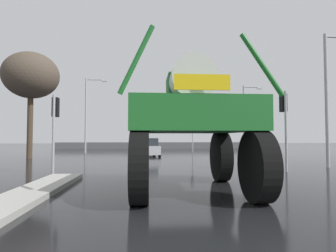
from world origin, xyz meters
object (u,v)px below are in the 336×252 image
object	(u,v)px
traffic_signal_far_left	(192,127)
bare_tree_left	(31,76)
traffic_signal_near_right	(284,113)
traffic_signal_far_right	(142,128)
streetlight_far_right	(246,115)
streetlight_far_left	(88,111)
oversize_sprayer	(189,124)
sedan_ahead	(147,148)
streetlight_near_right	(329,92)
traffic_signal_near_left	(55,116)

from	to	relation	value
traffic_signal_far_left	bare_tree_left	distance (m)	16.50
traffic_signal_near_right	traffic_signal_far_right	bearing A→B (deg)	110.96
traffic_signal_far_right	streetlight_far_right	world-z (taller)	streetlight_far_right
traffic_signal_near_right	traffic_signal_far_left	xyz separation A→B (m)	(-1.33, 17.72, 0.05)
streetlight_far_left	bare_tree_left	world-z (taller)	bare_tree_left
bare_tree_left	streetlight_far_right	bearing A→B (deg)	17.68
traffic_signal_far_left	traffic_signal_far_right	distance (m)	5.46
traffic_signal_far_left	streetlight_far_right	world-z (taller)	streetlight_far_right
oversize_sprayer	streetlight_far_right	xyz separation A→B (m)	(9.07, 19.92, 2.00)
oversize_sprayer	sedan_ahead	distance (m)	15.79
traffic_signal_near_right	streetlight_far_left	world-z (taller)	streetlight_far_left
streetlight_near_right	streetlight_far_right	xyz separation A→B (m)	(0.67, 14.20, -0.02)
oversize_sprayer	traffic_signal_far_right	xyz separation A→B (m)	(-1.72, 21.83, 0.69)
oversize_sprayer	sedan_ahead	size ratio (longest dim) A/B	1.20
traffic_signal_far_right	streetlight_far_right	size ratio (longest dim) A/B	0.52
traffic_signal_near_left	traffic_signal_near_right	xyz separation A→B (m)	(10.30, -0.00, 0.22)
traffic_signal_far_right	bare_tree_left	distance (m)	12.26
oversize_sprayer	bare_tree_left	xyz separation A→B (m)	(-10.20, 13.78, 4.36)
traffic_signal_near_left	traffic_signal_far_left	size ratio (longest dim) A/B	0.90
sedan_ahead	streetlight_far_right	xyz separation A→B (m)	(10.29, 4.23, 3.25)
streetlight_near_right	streetlight_far_right	world-z (taller)	streetlight_near_right
traffic_signal_near_right	traffic_signal_far_right	world-z (taller)	traffic_signal_near_right
oversize_sprayer	streetlight_far_left	distance (m)	22.46
traffic_signal_far_left	streetlight_far_left	bearing A→B (deg)	-176.08
sedan_ahead	bare_tree_left	bearing A→B (deg)	94.51
oversize_sprayer	streetlight_near_right	xyz separation A→B (m)	(8.41, 5.72, 2.02)
traffic_signal_near_right	bare_tree_left	xyz separation A→B (m)	(-15.28, 9.66, 3.63)
traffic_signal_far_left	traffic_signal_far_right	bearing A→B (deg)	179.98
oversize_sprayer	sedan_ahead	bearing A→B (deg)	4.76
streetlight_far_left	bare_tree_left	distance (m)	8.05
sedan_ahead	traffic_signal_far_left	xyz separation A→B (m)	(4.96, 6.14, 2.04)
traffic_signal_far_right	bare_tree_left	bearing A→B (deg)	-136.50
traffic_signal_near_left	streetlight_near_right	bearing A→B (deg)	6.70
traffic_signal_near_right	traffic_signal_far_right	distance (m)	18.98
oversize_sprayer	traffic_signal_near_left	bearing A→B (deg)	52.08
traffic_signal_near_left	traffic_signal_far_left	world-z (taller)	traffic_signal_far_left
traffic_signal_far_left	streetlight_far_left	size ratio (longest dim) A/B	0.48
traffic_signal_near_right	bare_tree_left	bearing A→B (deg)	147.68
bare_tree_left	streetlight_far_left	bearing A→B (deg)	68.95
traffic_signal_near_left	streetlight_far_right	bearing A→B (deg)	47.86
oversize_sprayer	sedan_ahead	xyz separation A→B (m)	(-1.22, 15.70, -1.26)
sedan_ahead	traffic_signal_near_right	size ratio (longest dim) A/B	1.16
sedan_ahead	streetlight_near_right	bearing A→B (deg)	-143.57
streetlight_far_left	oversize_sprayer	bearing A→B (deg)	-70.65
oversize_sprayer	streetlight_far_left	xyz separation A→B (m)	(-7.40, 21.07, 2.40)
bare_tree_left	sedan_ahead	bearing A→B (deg)	12.04
traffic_signal_near_left	streetlight_far_right	xyz separation A→B (m)	(14.30, 15.80, 1.49)
streetlight_near_right	streetlight_far_left	bearing A→B (deg)	135.84
oversize_sprayer	streetlight_near_right	size ratio (longest dim) A/B	0.72
traffic_signal_far_right	streetlight_far_right	distance (m)	11.03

